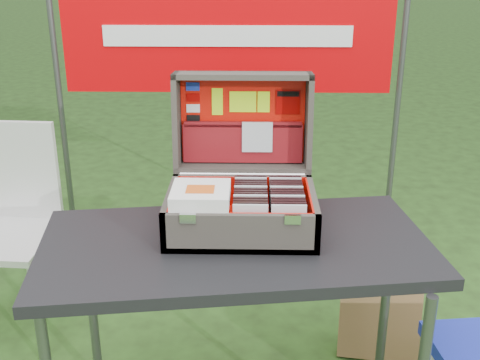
{
  "coord_description": "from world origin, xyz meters",
  "views": [
    {
      "loc": [
        0.12,
        -1.86,
        1.7
      ],
      "look_at": [
        0.08,
        0.1,
        0.94
      ],
      "focal_mm": 45.0,
      "sensor_mm": 36.0,
      "label": 1
    }
  ],
  "objects_px": {
    "table": "(236,342)",
    "chair": "(1,241)",
    "cardboard_box": "(380,319)",
    "suitcase": "(242,157)"
  },
  "relations": [
    {
      "from": "chair",
      "to": "cardboard_box",
      "type": "xyz_separation_m",
      "value": [
        1.67,
        -0.11,
        -0.3
      ]
    },
    {
      "from": "suitcase",
      "to": "chair",
      "type": "relative_size",
      "value": 0.53
    },
    {
      "from": "table",
      "to": "chair",
      "type": "height_order",
      "value": "chair"
    },
    {
      "from": "suitcase",
      "to": "chair",
      "type": "xyz_separation_m",
      "value": [
        -1.07,
        0.44,
        -0.55
      ]
    },
    {
      "from": "cardboard_box",
      "to": "chair",
      "type": "bearing_deg",
      "value": -174.95
    },
    {
      "from": "table",
      "to": "suitcase",
      "type": "xyz_separation_m",
      "value": [
        0.02,
        0.15,
        0.64
      ]
    },
    {
      "from": "chair",
      "to": "cardboard_box",
      "type": "distance_m",
      "value": 1.7
    },
    {
      "from": "table",
      "to": "chair",
      "type": "relative_size",
      "value": 1.31
    },
    {
      "from": "table",
      "to": "suitcase",
      "type": "distance_m",
      "value": 0.66
    },
    {
      "from": "table",
      "to": "cardboard_box",
      "type": "height_order",
      "value": "table"
    }
  ]
}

